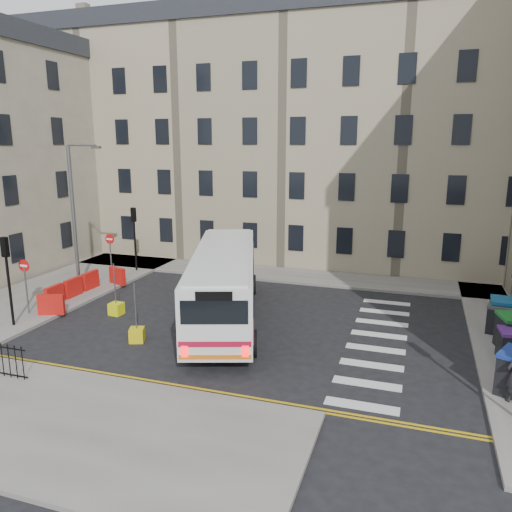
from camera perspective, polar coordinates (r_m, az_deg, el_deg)
The scene contains 17 objects.
ground at distance 23.21m, azimuth 3.79°, elevation -8.18°, with size 120.00×120.00×0.00m, color black.
pavement_north at distance 32.75m, azimuth -2.56°, elevation -1.69°, with size 36.00×3.20×0.15m, color slate.
pavement_east at distance 26.56m, azimuth 25.41°, elevation -6.51°, with size 2.40×26.00×0.15m, color slate.
pavement_west at distance 30.44m, azimuth -22.15°, elevation -3.81°, with size 6.00×22.00×0.15m, color slate.
terrace_north at distance 38.51m, azimuth -0.36°, elevation 13.37°, with size 38.30×10.80×17.20m.
traffic_light_nw at distance 32.96m, azimuth -13.74°, elevation 3.01°, with size 0.28×0.22×4.10m.
traffic_light_sw at distance 24.90m, azimuth -26.56°, elevation -1.17°, with size 0.28×0.22×4.10m.
streetlamp at distance 29.69m, azimuth -20.13°, elevation 4.39°, with size 0.50×0.22×8.14m.
no_entry_north at distance 31.74m, azimuth -16.33°, elevation 1.03°, with size 0.60×0.08×3.00m.
no_entry_south at distance 26.46m, azimuth -24.90°, elevation -2.00°, with size 0.60×0.08×3.00m.
roadworks_barriers at distance 28.58m, azimuth -19.58°, elevation -3.45°, with size 1.66×6.26×1.00m.
bus at distance 23.71m, azimuth -3.67°, elevation -2.87°, with size 6.47×12.30×3.29m.
wheelie_bin_b at distance 21.68m, azimuth 27.18°, elevation -9.06°, with size 1.02×1.16×1.21m.
wheelie_bin_d at distance 24.50m, azimuth 26.06°, elevation -6.40°, with size 1.23×1.34×1.27m.
wheelie_bin_e at distance 24.79m, azimuth 26.43°, elevation -6.02°, with size 1.22×1.38×1.43m.
bollard_yellow at distance 25.68m, azimuth -15.67°, elevation -5.83°, with size 0.60×0.60×0.60m, color #DADF0C.
bollard_chevron at distance 22.14m, azimuth -13.45°, elevation -8.76°, with size 0.60×0.60×0.60m, color #D5BB0C.
Camera 1 is at (5.37, -20.97, 8.37)m, focal length 35.00 mm.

